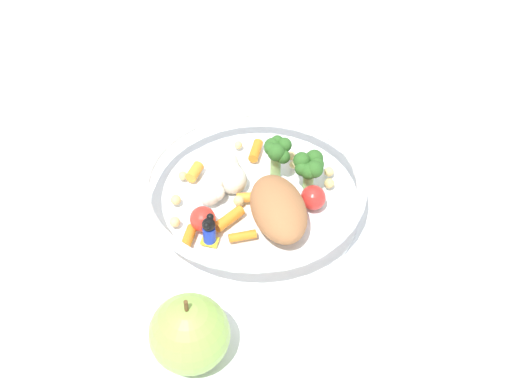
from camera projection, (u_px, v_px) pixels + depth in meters
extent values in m
plane|color=white|center=(251.00, 206.00, 0.77)|extent=(2.40, 2.40, 0.00)
cylinder|color=white|center=(256.00, 205.00, 0.76)|extent=(0.23, 0.23, 0.01)
torus|color=white|center=(256.00, 181.00, 0.73)|extent=(0.24, 0.24, 0.01)
ellipsoid|color=#9E663D|center=(278.00, 209.00, 0.72)|extent=(0.07, 0.10, 0.05)
cylinder|color=#8EB766|center=(308.00, 179.00, 0.77)|extent=(0.01, 0.01, 0.02)
sphere|color=#2D6023|center=(302.00, 169.00, 0.75)|extent=(0.02, 0.02, 0.02)
sphere|color=#2D6023|center=(309.00, 171.00, 0.75)|extent=(0.02, 0.02, 0.02)
sphere|color=#2D6023|center=(314.00, 169.00, 0.75)|extent=(0.02, 0.02, 0.02)
sphere|color=#2D6023|center=(317.00, 165.00, 0.75)|extent=(0.02, 0.02, 0.02)
sphere|color=#2D6023|center=(314.00, 159.00, 0.76)|extent=(0.02, 0.02, 0.02)
sphere|color=#2D6023|center=(307.00, 161.00, 0.76)|extent=(0.02, 0.02, 0.02)
sphere|color=#2D6023|center=(301.00, 160.00, 0.75)|extent=(0.02, 0.02, 0.02)
cylinder|color=#8EB766|center=(275.00, 166.00, 0.78)|extent=(0.01, 0.01, 0.03)
sphere|color=#2D6023|center=(271.00, 149.00, 0.76)|extent=(0.01, 0.01, 0.01)
sphere|color=#2D6023|center=(276.00, 152.00, 0.76)|extent=(0.02, 0.02, 0.02)
sphere|color=#2D6023|center=(283.00, 157.00, 0.76)|extent=(0.02, 0.02, 0.02)
sphere|color=#2D6023|center=(284.00, 145.00, 0.76)|extent=(0.02, 0.02, 0.02)
sphere|color=#2D6023|center=(277.00, 142.00, 0.76)|extent=(0.01, 0.01, 0.01)
sphere|color=#2D6023|center=(272.00, 146.00, 0.76)|extent=(0.02, 0.02, 0.02)
sphere|color=white|center=(204.00, 188.00, 0.76)|extent=(0.02, 0.02, 0.02)
sphere|color=white|center=(209.00, 194.00, 0.75)|extent=(0.03, 0.03, 0.03)
sphere|color=white|center=(217.00, 193.00, 0.75)|extent=(0.02, 0.02, 0.02)
sphere|color=white|center=(213.00, 184.00, 0.75)|extent=(0.02, 0.02, 0.02)
sphere|color=white|center=(211.00, 186.00, 0.76)|extent=(0.02, 0.02, 0.02)
sphere|color=white|center=(209.00, 189.00, 0.76)|extent=(0.02, 0.02, 0.02)
sphere|color=silver|center=(224.00, 171.00, 0.78)|extent=(0.03, 0.03, 0.03)
sphere|color=silver|center=(233.00, 180.00, 0.77)|extent=(0.03, 0.03, 0.03)
sphere|color=silver|center=(228.00, 167.00, 0.77)|extent=(0.03, 0.03, 0.03)
sphere|color=silver|center=(226.00, 163.00, 0.77)|extent=(0.03, 0.03, 0.03)
cube|color=yellow|center=(210.00, 241.00, 0.72)|extent=(0.02, 0.02, 0.00)
cylinder|color=#1933B2|center=(209.00, 234.00, 0.71)|extent=(0.02, 0.02, 0.02)
sphere|color=black|center=(209.00, 224.00, 0.70)|extent=(0.01, 0.01, 0.01)
sphere|color=black|center=(210.00, 217.00, 0.70)|extent=(0.01, 0.01, 0.01)
sphere|color=black|center=(207.00, 225.00, 0.69)|extent=(0.01, 0.01, 0.01)
cylinder|color=orange|center=(189.00, 236.00, 0.72)|extent=(0.02, 0.03, 0.01)
cylinder|color=orange|center=(242.00, 236.00, 0.72)|extent=(0.03, 0.01, 0.01)
cylinder|color=orange|center=(256.00, 151.00, 0.81)|extent=(0.03, 0.03, 0.01)
cylinder|color=orange|center=(253.00, 196.00, 0.76)|extent=(0.03, 0.02, 0.01)
cylinder|color=orange|center=(195.00, 172.00, 0.78)|extent=(0.02, 0.02, 0.01)
cylinder|color=orange|center=(229.00, 219.00, 0.73)|extent=(0.04, 0.02, 0.01)
sphere|color=red|center=(203.00, 219.00, 0.72)|extent=(0.03, 0.03, 0.03)
sphere|color=red|center=(313.00, 198.00, 0.75)|extent=(0.03, 0.03, 0.03)
sphere|color=tan|center=(176.00, 200.00, 0.75)|extent=(0.01, 0.01, 0.01)
sphere|color=#D1B775|center=(291.00, 156.00, 0.80)|extent=(0.01, 0.01, 0.01)
sphere|color=#D1B775|center=(294.00, 165.00, 0.79)|extent=(0.01, 0.01, 0.01)
sphere|color=tan|center=(183.00, 176.00, 0.78)|extent=(0.01, 0.01, 0.01)
sphere|color=#D1B775|center=(330.00, 173.00, 0.78)|extent=(0.01, 0.01, 0.01)
sphere|color=tan|center=(210.00, 216.00, 0.74)|extent=(0.01, 0.01, 0.01)
sphere|color=#D1B775|center=(239.00, 201.00, 0.75)|extent=(0.01, 0.01, 0.01)
sphere|color=#D1B775|center=(238.00, 145.00, 0.82)|extent=(0.01, 0.01, 0.01)
sphere|color=tan|center=(272.00, 194.00, 0.76)|extent=(0.01, 0.01, 0.01)
sphere|color=#D1B775|center=(270.00, 187.00, 0.77)|extent=(0.01, 0.01, 0.01)
sphere|color=#D1B775|center=(174.00, 219.00, 0.73)|extent=(0.01, 0.01, 0.01)
sphere|color=tan|center=(329.00, 183.00, 0.77)|extent=(0.01, 0.01, 0.01)
sphere|color=#D1B775|center=(283.00, 195.00, 0.76)|extent=(0.01, 0.01, 0.01)
sphere|color=#8CB74C|center=(190.00, 334.00, 0.61)|extent=(0.07, 0.07, 0.07)
cylinder|color=brown|center=(186.00, 306.00, 0.58)|extent=(0.00, 0.00, 0.01)
cube|color=white|center=(427.00, 113.00, 0.87)|extent=(0.12, 0.15, 0.01)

